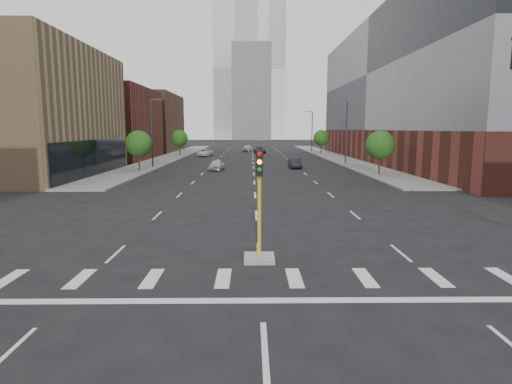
{
  "coord_description": "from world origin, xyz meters",
  "views": [
    {
      "loc": [
        -0.32,
        -7.4,
        5.19
      ],
      "look_at": [
        -0.11,
        10.76,
        2.5
      ],
      "focal_mm": 30.0,
      "sensor_mm": 36.0,
      "label": 1
    }
  ],
  "objects_px": {
    "car_deep_right": "(260,150)",
    "car_near_left": "(217,165)",
    "car_mid_right": "(295,163)",
    "car_distant": "(248,148)",
    "car_far_left": "(205,153)",
    "median_traffic_signal": "(259,237)"
  },
  "relations": [
    {
      "from": "car_deep_right",
      "to": "car_near_left",
      "type": "bearing_deg",
      "value": -109.18
    },
    {
      "from": "car_mid_right",
      "to": "car_distant",
      "type": "relative_size",
      "value": 0.88
    },
    {
      "from": "car_near_left",
      "to": "car_mid_right",
      "type": "relative_size",
      "value": 0.97
    },
    {
      "from": "car_deep_right",
      "to": "car_distant",
      "type": "height_order",
      "value": "car_distant"
    },
    {
      "from": "car_near_left",
      "to": "car_distant",
      "type": "height_order",
      "value": "car_distant"
    },
    {
      "from": "car_mid_right",
      "to": "car_far_left",
      "type": "distance_m",
      "value": 28.99
    },
    {
      "from": "car_distant",
      "to": "median_traffic_signal",
      "type": "bearing_deg",
      "value": -79.5
    },
    {
      "from": "car_near_left",
      "to": "car_far_left",
      "type": "distance_m",
      "value": 28.22
    },
    {
      "from": "car_near_left",
      "to": "car_far_left",
      "type": "bearing_deg",
      "value": 104.5
    },
    {
      "from": "median_traffic_signal",
      "to": "car_far_left",
      "type": "distance_m",
      "value": 66.03
    },
    {
      "from": "car_mid_right",
      "to": "car_distant",
      "type": "height_order",
      "value": "car_distant"
    },
    {
      "from": "median_traffic_signal",
      "to": "car_mid_right",
      "type": "bearing_deg",
      "value": 82.22
    },
    {
      "from": "median_traffic_signal",
      "to": "car_near_left",
      "type": "bearing_deg",
      "value": 97.09
    },
    {
      "from": "car_far_left",
      "to": "car_deep_right",
      "type": "height_order",
      "value": "car_deep_right"
    },
    {
      "from": "car_mid_right",
      "to": "car_far_left",
      "type": "height_order",
      "value": "car_far_left"
    },
    {
      "from": "car_mid_right",
      "to": "car_deep_right",
      "type": "distance_m",
      "value": 34.73
    },
    {
      "from": "car_near_left",
      "to": "car_deep_right",
      "type": "height_order",
      "value": "car_deep_right"
    },
    {
      "from": "median_traffic_signal",
      "to": "car_distant",
      "type": "height_order",
      "value": "median_traffic_signal"
    },
    {
      "from": "car_far_left",
      "to": "car_distant",
      "type": "distance_m",
      "value": 18.68
    },
    {
      "from": "car_near_left",
      "to": "car_deep_right",
      "type": "bearing_deg",
      "value": 86.11
    },
    {
      "from": "car_near_left",
      "to": "car_far_left",
      "type": "xyz_separation_m",
      "value": [
        -4.42,
        27.87,
        0.03
      ]
    },
    {
      "from": "median_traffic_signal",
      "to": "car_deep_right",
      "type": "bearing_deg",
      "value": 88.85
    }
  ]
}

